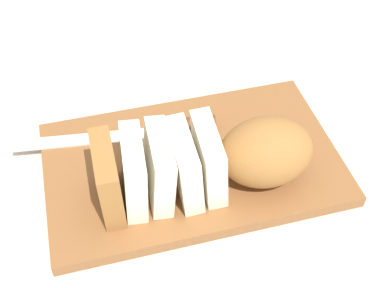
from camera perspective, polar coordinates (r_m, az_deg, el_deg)
ground_plane at (r=0.72m, az=-0.00°, el=-2.64°), size 3.00×3.00×0.00m
cutting_board at (r=0.71m, az=-0.00°, el=-2.16°), size 0.40×0.25×0.02m
bread_loaf at (r=0.64m, az=2.29°, el=-1.81°), size 0.28×0.11×0.09m
bread_knife at (r=0.74m, az=-3.14°, el=1.71°), size 0.29×0.06×0.02m
crumb_near_knife at (r=0.71m, az=3.48°, el=-0.89°), size 0.00×0.00×0.00m
crumb_near_loaf at (r=0.72m, az=3.08°, el=-0.32°), size 0.00×0.00×0.00m
crumb_stray_left at (r=0.75m, az=-2.03°, el=2.29°), size 0.01×0.01×0.01m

